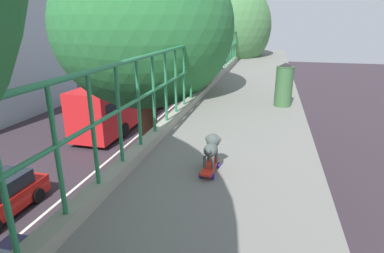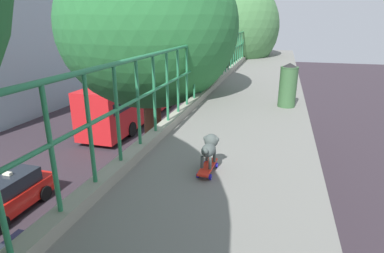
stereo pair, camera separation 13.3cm
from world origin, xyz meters
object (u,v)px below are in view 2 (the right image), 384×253
at_px(litter_bin, 288,85).
at_px(city_bus, 135,97).
at_px(toy_skateboard, 208,167).
at_px(small_dog, 210,146).
at_px(car_red_taxi_fourth, 8,195).

bearing_deg(litter_bin, city_bus, 127.04).
bearing_deg(litter_bin, toy_skateboard, -104.81).
height_order(toy_skateboard, small_dog, small_dog).
bearing_deg(toy_skateboard, small_dog, 89.03).
bearing_deg(car_red_taxi_fourth, litter_bin, -8.59).
distance_m(city_bus, small_dog, 20.05).
distance_m(city_bus, litter_bin, 17.77).
bearing_deg(small_dog, car_red_taxi_fourth, 151.67).
xyz_separation_m(car_red_taxi_fourth, litter_bin, (10.06, -1.52, 5.18)).
bearing_deg(small_dog, city_bus, 118.89).
relative_size(city_bus, small_dog, 27.21).
xyz_separation_m(small_dog, litter_bin, (0.92, 3.41, 0.17)).
bearing_deg(car_red_taxi_fourth, city_bus, 91.73).
xyz_separation_m(city_bus, litter_bin, (10.43, -13.82, 4.03)).
distance_m(car_red_taxi_fourth, city_bus, 12.36).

